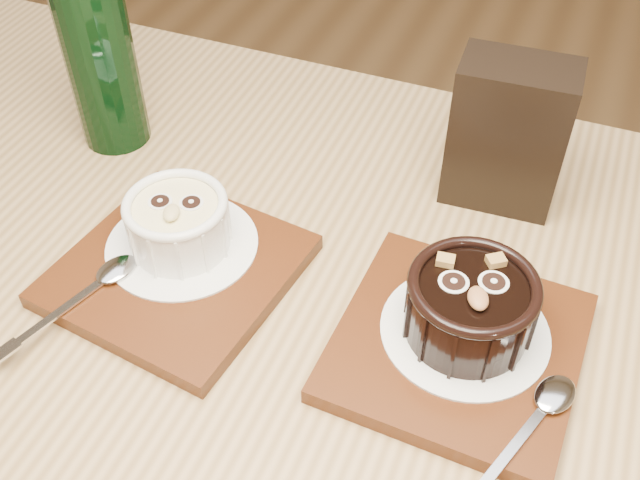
# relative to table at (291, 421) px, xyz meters

# --- Properties ---
(table) EXTENTS (1.20, 0.81, 0.75)m
(table) POSITION_rel_table_xyz_m (0.00, 0.00, 0.00)
(table) COLOR olive
(table) RESTS_ON ground
(tray_left) EXTENTS (0.20, 0.20, 0.01)m
(tray_left) POSITION_rel_table_xyz_m (-0.12, 0.04, 0.10)
(tray_left) COLOR #51240D
(tray_left) RESTS_ON table
(doily_left) EXTENTS (0.13, 0.13, 0.00)m
(doily_left) POSITION_rel_table_xyz_m (-0.13, 0.06, 0.11)
(doily_left) COLOR white
(doily_left) RESTS_ON tray_left
(ramekin_white) EXTENTS (0.09, 0.09, 0.05)m
(ramekin_white) POSITION_rel_table_xyz_m (-0.13, 0.06, 0.13)
(ramekin_white) COLOR white
(ramekin_white) RESTS_ON doily_left
(spoon_left) EXTENTS (0.06, 0.14, 0.01)m
(spoon_left) POSITION_rel_table_xyz_m (-0.17, -0.02, 0.11)
(spoon_left) COLOR silver
(spoon_left) RESTS_ON tray_left
(tray_right) EXTENTS (0.19, 0.19, 0.01)m
(tray_right) POSITION_rel_table_xyz_m (0.12, 0.05, 0.10)
(tray_right) COLOR #51240D
(tray_right) RESTS_ON table
(doily_right) EXTENTS (0.13, 0.13, 0.00)m
(doily_right) POSITION_rel_table_xyz_m (0.12, 0.06, 0.11)
(doily_right) COLOR white
(doily_right) RESTS_ON tray_right
(ramekin_dark) EXTENTS (0.10, 0.10, 0.06)m
(ramekin_dark) POSITION_rel_table_xyz_m (0.12, 0.06, 0.14)
(ramekin_dark) COLOR black
(ramekin_dark) RESTS_ON doily_right
(spoon_right) EXTENTS (0.07, 0.13, 0.01)m
(spoon_right) POSITION_rel_table_xyz_m (0.18, -0.00, 0.11)
(spoon_right) COLOR silver
(spoon_right) RESTS_ON tray_right
(condiment_stand) EXTENTS (0.10, 0.07, 0.14)m
(condiment_stand) POSITION_rel_table_xyz_m (0.11, 0.25, 0.16)
(condiment_stand) COLOR black
(condiment_stand) RESTS_ON table
(green_bottle) EXTENTS (0.07, 0.07, 0.25)m
(green_bottle) POSITION_rel_table_xyz_m (-0.28, 0.19, 0.19)
(green_bottle) COLOR black
(green_bottle) RESTS_ON table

